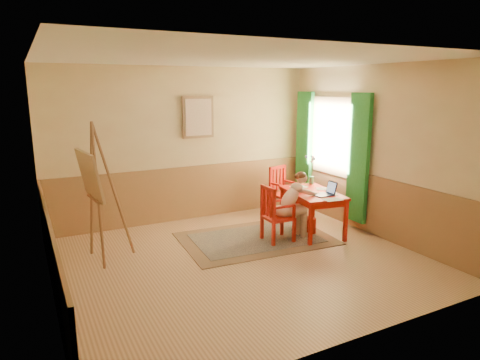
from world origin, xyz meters
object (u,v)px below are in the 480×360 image
table (313,197)px  figure (293,202)px  easel (93,180)px  chair_left (276,214)px  laptop (326,192)px  chair_back (282,191)px

table → figure: figure is taller
easel → figure: bearing=-9.7°
table → easel: 3.51m
figure → easel: (-3.00, 0.51, 0.57)m
table → chair_left: 0.81m
figure → easel: 3.10m
laptop → easel: 3.59m
chair_left → laptop: laptop is taller
chair_back → chair_left: bearing=-127.2°
laptop → chair_back: bearing=86.9°
table → chair_back: chair_back is taller
figure → laptop: figure is taller
chair_back → laptop: size_ratio=2.59×
laptop → figure: bearing=157.4°
chair_left → table: bearing=6.6°
figure → laptop: size_ratio=3.03×
chair_left → laptop: 0.91m
chair_left → laptop: (0.84, -0.20, 0.30)m
chair_back → easel: bearing=-169.1°
chair_left → chair_back: chair_back is taller
chair_back → easel: 3.70m
laptop → easel: bearing=168.4°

